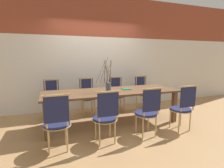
{
  "coord_description": "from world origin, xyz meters",
  "views": [
    {
      "loc": [
        -1.26,
        -3.57,
        1.48
      ],
      "look_at": [
        0.0,
        0.0,
        0.9
      ],
      "focal_mm": 28.0,
      "sensor_mm": 36.0,
      "label": 1
    }
  ],
  "objects_px": {
    "chair_far_center": "(117,93)",
    "book_stack": "(126,89)",
    "chair_near_center": "(148,111)",
    "vase_centerpiece": "(108,85)",
    "dining_table": "(112,94)"
  },
  "relations": [
    {
      "from": "dining_table",
      "to": "book_stack",
      "type": "height_order",
      "value": "book_stack"
    },
    {
      "from": "chair_near_center",
      "to": "book_stack",
      "type": "relative_size",
      "value": 4.69
    },
    {
      "from": "chair_near_center",
      "to": "vase_centerpiece",
      "type": "height_order",
      "value": "vase_centerpiece"
    },
    {
      "from": "chair_near_center",
      "to": "chair_far_center",
      "type": "xyz_separation_m",
      "value": [
        0.04,
        1.69,
        0.0
      ]
    },
    {
      "from": "chair_far_center",
      "to": "book_stack",
      "type": "height_order",
      "value": "chair_far_center"
    },
    {
      "from": "dining_table",
      "to": "vase_centerpiece",
      "type": "xyz_separation_m",
      "value": [
        -0.1,
        -0.02,
        0.21
      ]
    },
    {
      "from": "dining_table",
      "to": "vase_centerpiece",
      "type": "bearing_deg",
      "value": -166.76
    },
    {
      "from": "chair_near_center",
      "to": "chair_far_center",
      "type": "bearing_deg",
      "value": 88.5
    },
    {
      "from": "dining_table",
      "to": "book_stack",
      "type": "relative_size",
      "value": 14.79
    },
    {
      "from": "dining_table",
      "to": "vase_centerpiece",
      "type": "height_order",
      "value": "vase_centerpiece"
    },
    {
      "from": "chair_near_center",
      "to": "chair_far_center",
      "type": "height_order",
      "value": "same"
    },
    {
      "from": "dining_table",
      "to": "vase_centerpiece",
      "type": "distance_m",
      "value": 0.23
    },
    {
      "from": "dining_table",
      "to": "chair_far_center",
      "type": "xyz_separation_m",
      "value": [
        0.45,
        0.84,
        -0.17
      ]
    },
    {
      "from": "chair_near_center",
      "to": "book_stack",
      "type": "distance_m",
      "value": 0.93
    },
    {
      "from": "chair_near_center",
      "to": "vase_centerpiece",
      "type": "bearing_deg",
      "value": 121.28
    }
  ]
}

